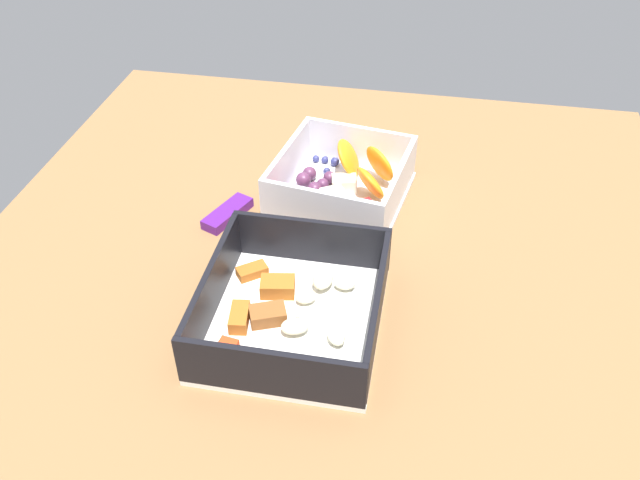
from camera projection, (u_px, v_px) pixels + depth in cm
name	position (u px, v px, depth cm)	size (l,w,h in cm)	color
table_surface	(328.00, 257.00, 75.78)	(80.00, 80.00, 2.00)	brown
pasta_container	(292.00, 311.00, 65.24)	(18.93, 16.93, 5.95)	white
fruit_bowl	(342.00, 183.00, 81.61)	(17.80, 17.02, 6.01)	white
candy_bar	(228.00, 213.00, 79.47)	(7.00, 2.40, 1.20)	#51197A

